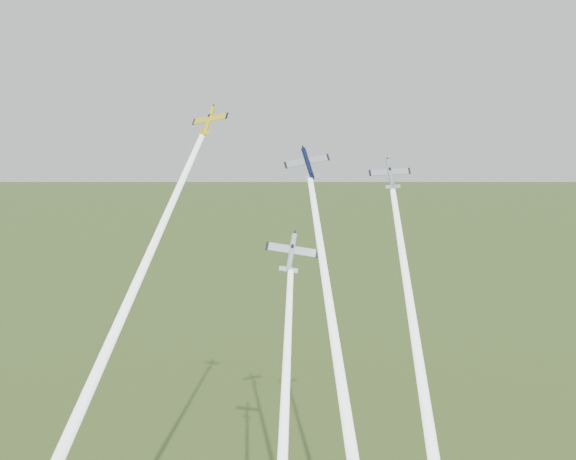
# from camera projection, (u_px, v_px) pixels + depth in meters

# --- Properties ---
(plane_yellow) EXTENTS (8.13, 7.90, 7.90)m
(plane_yellow) POSITION_uv_depth(u_px,v_px,m) (209.00, 121.00, 127.62)
(plane_yellow) COLOR yellow
(smoke_trail_yellow) EXTENTS (16.06, 47.02, 60.15)m
(smoke_trail_yellow) POSITION_uv_depth(u_px,v_px,m) (115.00, 332.00, 111.86)
(smoke_trail_yellow) COLOR white
(plane_navy) EXTENTS (10.33, 8.16, 8.14)m
(plane_navy) POSITION_uv_depth(u_px,v_px,m) (308.00, 163.00, 123.06)
(plane_navy) COLOR black
(smoke_trail_navy) EXTENTS (20.99, 42.57, 56.81)m
(smoke_trail_navy) POSITION_uv_depth(u_px,v_px,m) (341.00, 384.00, 105.25)
(smoke_trail_navy) COLOR white
(plane_silver_right) EXTENTS (8.75, 7.34, 6.60)m
(plane_silver_right) POSITION_uv_depth(u_px,v_px,m) (390.00, 174.00, 122.83)
(plane_silver_right) COLOR #A4AAB2
(smoke_trail_silver_right) EXTENTS (17.20, 43.23, 55.96)m
(smoke_trail_silver_right) POSITION_uv_depth(u_px,v_px,m) (424.00, 394.00, 104.99)
(smoke_trail_silver_right) COLOR white
(plane_silver_low) EXTENTS (8.63, 7.84, 8.61)m
(plane_silver_low) POSITION_uv_depth(u_px,v_px,m) (291.00, 253.00, 115.85)
(plane_silver_low) COLOR silver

